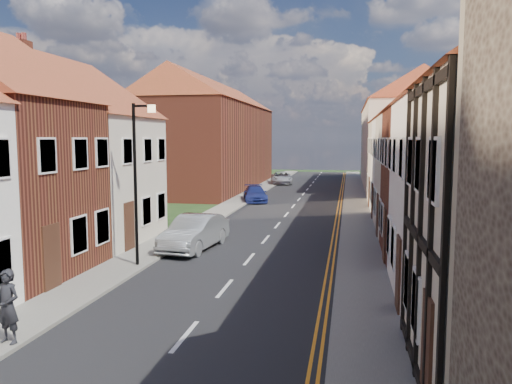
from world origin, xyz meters
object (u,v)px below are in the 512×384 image
object	(u,v)px
lamppost	(137,174)
car_distant	(281,178)
car_mid	(195,232)
car_far	(255,194)
pedestrian_left	(8,306)

from	to	relation	value
lamppost	car_distant	size ratio (longest dim) A/B	1.28
car_mid	car_far	world-z (taller)	car_mid
lamppost	car_mid	xyz separation A→B (m)	(1.10, 3.39, -2.79)
car_distant	car_mid	bearing A→B (deg)	-98.98
lamppost	car_mid	bearing A→B (deg)	72.06
car_far	car_distant	distance (m)	15.09
lamppost	car_distant	distance (m)	35.42
car_mid	lamppost	bearing A→B (deg)	-101.40
car_distant	pedestrian_left	world-z (taller)	pedestrian_left
car_mid	car_far	size ratio (longest dim) A/B	1.11
pedestrian_left	lamppost	bearing A→B (deg)	100.97
car_far	car_distant	bearing A→B (deg)	74.97
car_far	pedestrian_left	xyz separation A→B (m)	(-0.61, -27.56, 0.39)
lamppost	car_mid	distance (m)	4.53
car_mid	car_distant	xyz separation A→B (m)	(-0.49, 31.91, -0.10)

